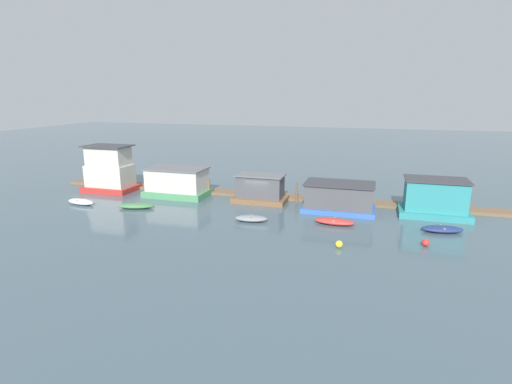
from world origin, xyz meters
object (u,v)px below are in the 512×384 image
at_px(houseboat_red, 110,170).
at_px(dinghy_red, 334,221).
at_px(houseboat_blue, 339,197).
at_px(mooring_post_near_right, 297,192).
at_px(houseboat_teal, 435,198).
at_px(dinghy_white, 81,202).
at_px(dinghy_grey, 251,218).
at_px(houseboat_green, 177,183).
at_px(buoy_red, 426,243).
at_px(buoy_yellow, 339,244).
at_px(mooring_post_near_left, 209,187).
at_px(dinghy_green, 136,206).
at_px(mooring_post_far_left, 336,197).
at_px(houseboat_brown, 260,189).
at_px(dinghy_navy, 442,229).

distance_m(houseboat_red, dinghy_red, 27.31).
xyz_separation_m(houseboat_blue, mooring_post_near_right, (-4.56, 1.95, -0.26)).
height_order(houseboat_teal, dinghy_white, houseboat_teal).
bearing_deg(dinghy_grey, houseboat_blue, 38.46).
xyz_separation_m(houseboat_red, houseboat_teal, (35.39, 0.28, -0.80)).
distance_m(houseboat_green, buoy_red, 26.49).
bearing_deg(buoy_yellow, dinghy_red, 99.51).
bearing_deg(houseboat_blue, houseboat_red, 178.41).
relative_size(houseboat_red, dinghy_grey, 1.88).
distance_m(houseboat_green, buoy_yellow, 21.67).
bearing_deg(houseboat_teal, mooring_post_near_left, 177.72).
relative_size(houseboat_green, dinghy_white, 2.00).
bearing_deg(dinghy_green, dinghy_white, -176.56).
bearing_deg(houseboat_blue, mooring_post_near_left, 172.42).
relative_size(houseboat_green, buoy_red, 12.03).
xyz_separation_m(houseboat_red, houseboat_blue, (26.67, -0.74, -1.09)).
bearing_deg(mooring_post_near_left, mooring_post_far_left, 0.00).
bearing_deg(buoy_red, dinghy_grey, 172.13).
height_order(dinghy_grey, dinghy_red, dinghy_grey).
relative_size(dinghy_grey, buoy_yellow, 5.62).
xyz_separation_m(houseboat_blue, buoy_yellow, (0.96, -9.87, -1.08)).
bearing_deg(mooring_post_far_left, dinghy_white, -163.91).
relative_size(mooring_post_near_left, mooring_post_far_left, 1.11).
bearing_deg(dinghy_grey, dinghy_red, 9.98).
bearing_deg(houseboat_brown, dinghy_red, -33.09).
bearing_deg(houseboat_teal, buoy_red, -99.97).
bearing_deg(dinghy_white, dinghy_red, 2.05).
xyz_separation_m(mooring_post_near_right, buoy_yellow, (5.52, -11.82, -0.82)).
bearing_deg(houseboat_brown, buoy_yellow, -49.56).
distance_m(houseboat_teal, dinghy_green, 28.90).
distance_m(houseboat_red, buoy_red, 34.96).
relative_size(houseboat_teal, mooring_post_far_left, 3.80).
relative_size(houseboat_brown, dinghy_navy, 1.58).
bearing_deg(dinghy_grey, houseboat_green, 148.88).
bearing_deg(dinghy_navy, houseboat_blue, 156.38).
relative_size(dinghy_white, mooring_post_near_left, 1.89).
relative_size(dinghy_white, buoy_red, 6.01).
bearing_deg(dinghy_white, houseboat_red, 97.31).
bearing_deg(dinghy_green, dinghy_grey, -3.39).
xyz_separation_m(dinghy_red, dinghy_navy, (8.80, 0.58, -0.02)).
bearing_deg(houseboat_blue, dinghy_red, -89.36).
bearing_deg(dinghy_navy, mooring_post_near_right, 156.55).
relative_size(houseboat_brown, buoy_yellow, 10.13).
relative_size(houseboat_blue, houseboat_teal, 1.11).
bearing_deg(houseboat_teal, houseboat_red, -179.55).
distance_m(houseboat_brown, houseboat_teal, 17.03).
xyz_separation_m(houseboat_teal, dinghy_red, (-8.67, -5.46, -1.37)).
relative_size(houseboat_blue, mooring_post_near_left, 3.79).
bearing_deg(dinghy_green, houseboat_teal, 12.01).
bearing_deg(houseboat_blue, dinghy_grey, -141.54).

